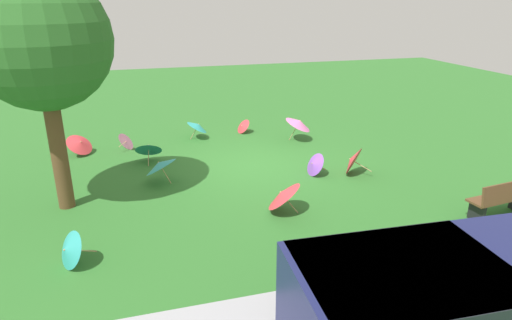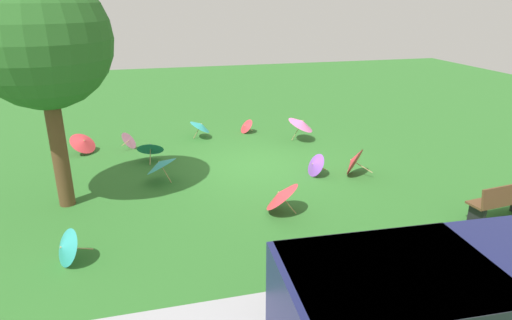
{
  "view_description": "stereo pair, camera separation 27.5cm",
  "coord_description": "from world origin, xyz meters",
  "px_view_note": "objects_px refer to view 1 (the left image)",
  "views": [
    {
      "loc": [
        3.2,
        11.7,
        4.65
      ],
      "look_at": [
        0.21,
        1.16,
        0.6
      ],
      "focal_mm": 31.02,
      "sensor_mm": 36.0,
      "label": 1
    },
    {
      "loc": [
        2.94,
        11.77,
        4.65
      ],
      "look_at": [
        0.21,
        1.16,
        0.6
      ],
      "focal_mm": 31.02,
      "sensor_mm": 36.0,
      "label": 2
    }
  ],
  "objects_px": {
    "parasol_pink_0": "(299,123)",
    "parasol_red_3": "(243,126)",
    "van_dark": "(452,300)",
    "parasol_teal_0": "(149,148)",
    "parasol_red_5": "(80,143)",
    "park_bench": "(503,198)",
    "parasol_pink_1": "(127,141)",
    "shade_tree": "(41,42)",
    "parasol_teal_3": "(160,165)",
    "parasol_red_0": "(282,194)",
    "parasol_red_1": "(352,160)",
    "parasol_teal_2": "(198,126)",
    "parasol_purple_0": "(314,164)",
    "parasol_teal_1": "(68,250)"
  },
  "relations": [
    {
      "from": "parasol_purple_0",
      "to": "parasol_teal_2",
      "type": "bearing_deg",
      "value": -58.76
    },
    {
      "from": "parasol_red_1",
      "to": "parasol_purple_0",
      "type": "height_order",
      "value": "parasol_red_1"
    },
    {
      "from": "parasol_teal_0",
      "to": "parasol_pink_1",
      "type": "bearing_deg",
      "value": -64.7
    },
    {
      "from": "parasol_red_1",
      "to": "parasol_teal_2",
      "type": "relative_size",
      "value": 1.14
    },
    {
      "from": "parasol_red_3",
      "to": "parasol_pink_1",
      "type": "bearing_deg",
      "value": 11.89
    },
    {
      "from": "parasol_red_1",
      "to": "parasol_purple_0",
      "type": "bearing_deg",
      "value": -11.8
    },
    {
      "from": "park_bench",
      "to": "parasol_teal_0",
      "type": "relative_size",
      "value": 1.85
    },
    {
      "from": "parasol_pink_0",
      "to": "parasol_teal_1",
      "type": "relative_size",
      "value": 1.46
    },
    {
      "from": "van_dark",
      "to": "parasol_teal_0",
      "type": "distance_m",
      "value": 9.59
    },
    {
      "from": "park_bench",
      "to": "shade_tree",
      "type": "height_order",
      "value": "shade_tree"
    },
    {
      "from": "parasol_red_3",
      "to": "parasol_pink_1",
      "type": "distance_m",
      "value": 4.14
    },
    {
      "from": "parasol_teal_0",
      "to": "parasol_purple_0",
      "type": "bearing_deg",
      "value": 151.74
    },
    {
      "from": "parasol_pink_0",
      "to": "parasol_purple_0",
      "type": "xyz_separation_m",
      "value": [
        0.73,
        3.05,
        -0.31
      ]
    },
    {
      "from": "parasol_red_0",
      "to": "parasol_pink_1",
      "type": "relative_size",
      "value": 1.8
    },
    {
      "from": "parasol_pink_0",
      "to": "parasol_red_1",
      "type": "bearing_deg",
      "value": 95.53
    },
    {
      "from": "parasol_red_5",
      "to": "parasol_teal_1",
      "type": "bearing_deg",
      "value": 92.76
    },
    {
      "from": "van_dark",
      "to": "parasol_purple_0",
      "type": "distance_m",
      "value": 6.69
    },
    {
      "from": "van_dark",
      "to": "parasol_teal_2",
      "type": "height_order",
      "value": "van_dark"
    },
    {
      "from": "shade_tree",
      "to": "parasol_teal_3",
      "type": "xyz_separation_m",
      "value": [
        -2.25,
        -0.84,
        -3.26
      ]
    },
    {
      "from": "park_bench",
      "to": "parasol_red_3",
      "type": "relative_size",
      "value": 2.45
    },
    {
      "from": "shade_tree",
      "to": "parasol_red_0",
      "type": "xyz_separation_m",
      "value": [
        -4.78,
        1.67,
        -3.33
      ]
    },
    {
      "from": "parasol_teal_0",
      "to": "parasol_red_1",
      "type": "xyz_separation_m",
      "value": [
        -5.36,
        2.54,
        -0.03
      ]
    },
    {
      "from": "parasol_red_5",
      "to": "parasol_teal_0",
      "type": "bearing_deg",
      "value": 149.38
    },
    {
      "from": "park_bench",
      "to": "parasol_pink_0",
      "type": "height_order",
      "value": "parasol_pink_0"
    },
    {
      "from": "parasol_teal_0",
      "to": "parasol_red_5",
      "type": "height_order",
      "value": "parasol_teal_0"
    },
    {
      "from": "parasol_pink_0",
      "to": "parasol_red_0",
      "type": "bearing_deg",
      "value": 65.04
    },
    {
      "from": "van_dark",
      "to": "parasol_teal_3",
      "type": "height_order",
      "value": "van_dark"
    },
    {
      "from": "parasol_red_3",
      "to": "parasol_teal_2",
      "type": "xyz_separation_m",
      "value": [
        1.67,
        0.27,
        0.21
      ]
    },
    {
      "from": "parasol_teal_0",
      "to": "parasol_red_0",
      "type": "relative_size",
      "value": 0.76
    },
    {
      "from": "park_bench",
      "to": "parasol_teal_0",
      "type": "bearing_deg",
      "value": -38.28
    },
    {
      "from": "parasol_pink_0",
      "to": "parasol_red_3",
      "type": "height_order",
      "value": "parasol_pink_0"
    },
    {
      "from": "van_dark",
      "to": "parasol_red_5",
      "type": "bearing_deg",
      "value": -61.57
    },
    {
      "from": "parasol_teal_0",
      "to": "parasol_teal_1",
      "type": "bearing_deg",
      "value": 71.97
    },
    {
      "from": "shade_tree",
      "to": "parasol_purple_0",
      "type": "xyz_separation_m",
      "value": [
        -6.36,
        -0.24,
        -3.45
      ]
    },
    {
      "from": "van_dark",
      "to": "shade_tree",
      "type": "bearing_deg",
      "value": -49.17
    },
    {
      "from": "parasol_pink_1",
      "to": "parasol_red_5",
      "type": "height_order",
      "value": "parasol_red_5"
    },
    {
      "from": "parasol_teal_2",
      "to": "parasol_red_0",
      "type": "bearing_deg",
      "value": 99.08
    },
    {
      "from": "parasol_teal_3",
      "to": "parasol_teal_2",
      "type": "bearing_deg",
      "value": -113.36
    },
    {
      "from": "parasol_teal_2",
      "to": "parasol_red_5",
      "type": "xyz_separation_m",
      "value": [
        3.78,
        0.7,
        -0.08
      ]
    },
    {
      "from": "shade_tree",
      "to": "park_bench",
      "type": "bearing_deg",
      "value": 160.95
    },
    {
      "from": "parasol_teal_1",
      "to": "parasol_pink_1",
      "type": "xyz_separation_m",
      "value": [
        -1.09,
        -6.56,
        -0.04
      ]
    },
    {
      "from": "parasol_red_1",
      "to": "parasol_purple_0",
      "type": "relative_size",
      "value": 1.29
    },
    {
      "from": "van_dark",
      "to": "parasol_teal_2",
      "type": "xyz_separation_m",
      "value": [
        1.7,
        -10.82,
        -0.45
      ]
    },
    {
      "from": "parasol_teal_0",
      "to": "parasol_red_1",
      "type": "height_order",
      "value": "parasol_red_1"
    },
    {
      "from": "park_bench",
      "to": "parasol_teal_3",
      "type": "distance_m",
      "value": 8.24
    },
    {
      "from": "parasol_purple_0",
      "to": "van_dark",
      "type": "bearing_deg",
      "value": 82.62
    },
    {
      "from": "park_bench",
      "to": "parasol_pink_0",
      "type": "bearing_deg",
      "value": -70.53
    },
    {
      "from": "shade_tree",
      "to": "parasol_teal_0",
      "type": "height_order",
      "value": "shade_tree"
    },
    {
      "from": "shade_tree",
      "to": "parasol_teal_3",
      "type": "relative_size",
      "value": 4.46
    },
    {
      "from": "shade_tree",
      "to": "parasol_teal_2",
      "type": "bearing_deg",
      "value": -130.53
    }
  ]
}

